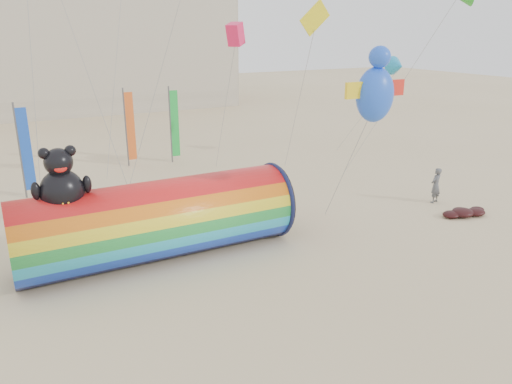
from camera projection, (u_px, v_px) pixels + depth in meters
name	position (u px, v px, depth m)	size (l,w,h in m)	color
ground	(263.00, 261.00, 19.83)	(160.00, 160.00, 0.00)	#CCB58C
windsock_assembly	(158.00, 218.00, 19.78)	(10.88, 3.31, 5.02)	red
kite_handler	(436.00, 185.00, 26.30)	(0.69, 0.45, 1.89)	#4E5054
fabric_bundle	(465.00, 212.00, 24.66)	(2.62, 1.35, 0.41)	#3C0B0A
festival_banners	(116.00, 132.00, 31.19)	(10.23, 4.07, 5.20)	#59595E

